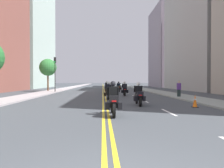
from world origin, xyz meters
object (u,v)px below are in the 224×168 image
at_px(traffic_cone_0, 195,101).
at_px(motorcycle_1, 139,96).
at_px(street_tree_1, 48,67).
at_px(pedestrian_0, 179,89).
at_px(motorcycle_2, 108,92).
at_px(traffic_light_near, 55,68).
at_px(motorcycle_6, 107,87).
at_px(motorcycle_3, 125,90).
at_px(motorcycle_0, 113,102).
at_px(motorcycle_4, 108,89).
at_px(motorcycle_5, 119,87).

bearing_deg(traffic_cone_0, motorcycle_1, 158.98).
bearing_deg(street_tree_1, pedestrian_0, -39.10).
height_order(motorcycle_2, traffic_light_near, traffic_light_near).
height_order(motorcycle_6, traffic_cone_0, motorcycle_6).
distance_m(pedestrian_0, street_tree_1, 20.80).
height_order(motorcycle_2, traffic_cone_0, motorcycle_2).
relative_size(motorcycle_3, traffic_light_near, 0.42).
relative_size(motorcycle_0, motorcycle_4, 0.99).
relative_size(motorcycle_1, pedestrian_0, 1.37).
bearing_deg(traffic_light_near, motorcycle_4, -25.52).
xyz_separation_m(motorcycle_4, traffic_cone_0, (5.09, -14.01, -0.25)).
height_order(traffic_cone_0, street_tree_1, street_tree_1).
xyz_separation_m(motorcycle_5, street_tree_1, (-10.99, 1.43, 3.11)).
bearing_deg(motorcycle_5, motorcycle_4, -112.33).
distance_m(motorcycle_6, traffic_cone_0, 23.54).
bearing_deg(traffic_light_near, traffic_cone_0, -54.50).
bearing_deg(motorcycle_4, motorcycle_3, -66.96).
relative_size(motorcycle_1, traffic_light_near, 0.45).
height_order(motorcycle_4, motorcycle_6, motorcycle_6).
xyz_separation_m(motorcycle_1, pedestrian_0, (5.02, 6.15, 0.21)).
bearing_deg(pedestrian_0, traffic_cone_0, 73.42).
height_order(motorcycle_4, traffic_cone_0, motorcycle_4).
xyz_separation_m(motorcycle_0, street_tree_1, (-9.03, 23.29, 3.09)).
relative_size(motorcycle_6, pedestrian_0, 1.29).
bearing_deg(motorcycle_1, motorcycle_4, 99.27).
distance_m(motorcycle_5, traffic_light_near, 9.77).
relative_size(motorcycle_0, motorcycle_1, 0.96).
xyz_separation_m(motorcycle_3, motorcycle_4, (-1.79, 3.70, -0.01)).
height_order(motorcycle_5, traffic_cone_0, motorcycle_5).
bearing_deg(motorcycle_3, motorcycle_1, -88.32).
bearing_deg(motorcycle_0, motorcycle_2, 89.63).
bearing_deg(motorcycle_6, motorcycle_2, -92.68).
relative_size(motorcycle_6, traffic_light_near, 0.43).
xyz_separation_m(motorcycle_4, motorcycle_5, (1.81, 4.97, 0.01)).
xyz_separation_m(motorcycle_0, pedestrian_0, (6.95, 10.29, 0.19)).
relative_size(motorcycle_1, motorcycle_2, 1.09).
xyz_separation_m(motorcycle_4, pedestrian_0, (6.81, -6.59, 0.22)).
xyz_separation_m(motorcycle_2, traffic_light_near, (-7.30, 11.73, 2.80)).
distance_m(traffic_light_near, pedestrian_0, 17.68).
relative_size(traffic_light_near, pedestrian_0, 3.04).
bearing_deg(motorcycle_2, traffic_cone_0, -45.03).
bearing_deg(motorcycle_6, pedestrian_0, -68.62).
bearing_deg(street_tree_1, motorcycle_6, 15.70).
relative_size(motorcycle_6, street_tree_1, 0.42).
xyz_separation_m(traffic_cone_0, pedestrian_0, (1.73, 7.41, 0.46)).
bearing_deg(traffic_cone_0, pedestrian_0, 76.89).
relative_size(motorcycle_1, traffic_cone_0, 2.87).
bearing_deg(pedestrian_0, motorcycle_4, -47.53).
bearing_deg(traffic_light_near, pedestrian_0, -35.45).
bearing_deg(motorcycle_4, motorcycle_6, 86.75).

